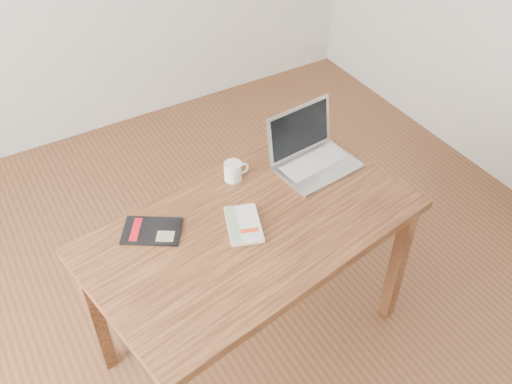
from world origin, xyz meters
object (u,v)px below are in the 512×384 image
desk (253,240)px  white_guidebook (244,224)px  coffee_mug (234,171)px  black_guidebook (152,231)px  laptop (311,154)px

desk → white_guidebook: size_ratio=5.89×
white_guidebook → coffee_mug: 0.29m
black_guidebook → laptop: (0.77, 0.04, 0.05)m
white_guidebook → laptop: (0.45, 0.19, 0.04)m
desk → black_guidebook: black_guidebook is taller
laptop → black_guidebook: bearing=177.2°
laptop → coffee_mug: 0.35m
white_guidebook → coffee_mug: size_ratio=2.14×
desk → coffee_mug: coffee_mug is taller
black_guidebook → coffee_mug: bearing=-41.7°
coffee_mug → black_guidebook: bearing=-159.1°
black_guidebook → coffee_mug: coffee_mug is taller
laptop → coffee_mug: laptop is taller
desk → laptop: (0.41, 0.20, 0.14)m
coffee_mug → white_guidebook: bearing=-105.9°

